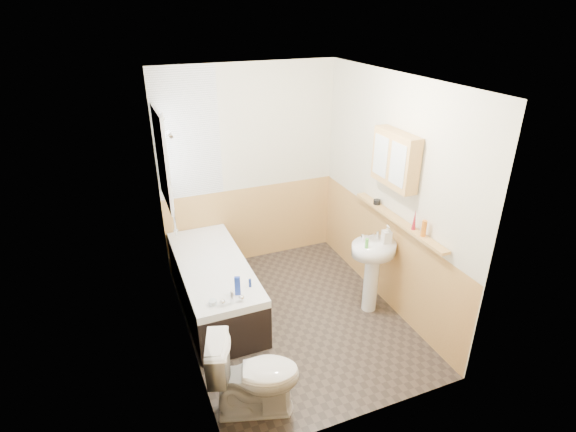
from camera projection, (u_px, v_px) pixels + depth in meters
The scene contains 26 objects.
floor at pixel (293, 317), 4.87m from camera, with size 2.80×2.80×0.00m, color #2F2721.
ceiling at pixel (295, 79), 3.80m from camera, with size 2.80×2.80×0.00m, color white.
wall_back at pixel (249, 168), 5.52m from camera, with size 2.20×0.02×2.50m, color beige.
wall_front at pixel (371, 291), 3.16m from camera, with size 2.20×0.02×2.50m, color beige.
wall_left at pixel (178, 233), 3.96m from camera, with size 0.02×2.80×2.50m, color beige.
wall_right at pixel (391, 196), 4.71m from camera, with size 0.02×2.80×2.50m, color beige.
wainscot_right at pixel (383, 258), 5.03m from camera, with size 0.01×2.80×1.00m, color tan.
wainscot_front at pixel (362, 370), 3.50m from camera, with size 2.20×0.01×1.00m, color tan.
wainscot_back at pixel (252, 223), 5.82m from camera, with size 2.20×0.01×1.00m, color tan.
tile_cladding_left at pixel (181, 232), 3.97m from camera, with size 0.01×2.80×2.50m, color white.
tile_return_back at pixel (187, 134), 5.03m from camera, with size 0.75×0.01×1.50m, color white.
window at pixel (163, 158), 4.60m from camera, with size 0.03×0.79×0.99m.
bathtub at pixel (214, 284), 4.92m from camera, with size 0.70×1.75×0.71m.
shower_riser at pixel (170, 168), 4.39m from camera, with size 0.11×0.09×1.29m.
toilet at pixel (254, 375), 3.62m from camera, with size 0.42×0.75×0.73m, color white.
sink at pixel (373, 263), 4.76m from camera, with size 0.48×0.39×0.93m.
pine_shelf at pixel (398, 220), 4.55m from camera, with size 0.10×1.47×0.03m, color tan.
medicine_cabinet at pixel (395, 159), 4.37m from camera, with size 0.15×0.60×0.54m.
foam_can at pixel (424, 228), 4.17m from camera, with size 0.05×0.05×0.16m, color orange.
green_bottle at pixel (415, 220), 4.28m from camera, with size 0.04×0.04×0.21m, color maroon.
black_jar at pixel (377, 202), 4.86m from camera, with size 0.08×0.08×0.05m, color black.
soap_bottle at pixel (386, 239), 4.66m from camera, with size 0.09×0.20×0.09m, color silver.
clear_bottle at pixel (367, 243), 4.56m from camera, with size 0.04×0.04×0.10m, color #59C647.
blue_gel at pixel (237, 286), 4.24m from camera, with size 0.05×0.03×0.19m, color #19339E.
cream_jar at pixel (213, 303), 4.13m from camera, with size 0.08×0.08×0.05m, color silver.
orange_bottle at pixel (250, 283), 4.38m from camera, with size 0.03×0.03×0.09m, color navy.
Camera 1 is at (-1.53, -3.62, 3.08)m, focal length 28.00 mm.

